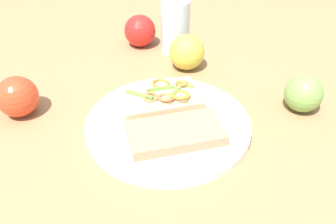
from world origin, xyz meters
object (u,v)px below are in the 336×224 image
(apple_0, at_px, (17,97))
(apple_3, at_px, (303,94))
(bread_slice_side, at_px, (176,133))
(drinking_glass, at_px, (175,27))
(apple_1, at_px, (140,31))
(sandwich, at_px, (162,98))
(apple_4, at_px, (187,52))
(plate, at_px, (168,124))

(apple_0, height_order, apple_3, apple_0)
(bread_slice_side, bearing_deg, drinking_glass, 74.83)
(apple_1, bearing_deg, sandwich, -64.19)
(apple_3, xyz_separation_m, drinking_glass, (-0.30, 0.19, 0.03))
(bread_slice_side, relative_size, apple_4, 1.97)
(plate, xyz_separation_m, apple_4, (-0.01, 0.22, 0.03))
(sandwich, bearing_deg, apple_3, -13.48)
(plate, height_order, apple_3, apple_3)
(apple_3, distance_m, apple_4, 0.27)
(bread_slice_side, relative_size, apple_3, 2.21)
(apple_1, bearing_deg, drinking_glass, -4.04)
(bread_slice_side, xyz_separation_m, apple_1, (-0.18, 0.35, 0.02))
(drinking_glass, bearing_deg, sandwich, -82.19)
(apple_4, bearing_deg, plate, -86.70)
(plate, distance_m, apple_0, 0.29)
(apple_1, bearing_deg, apple_4, -32.03)
(bread_slice_side, bearing_deg, plate, 91.22)
(apple_0, distance_m, apple_4, 0.37)
(sandwich, distance_m, drinking_glass, 0.27)
(apple_1, xyz_separation_m, drinking_glass, (0.09, -0.01, 0.02))
(sandwich, xyz_separation_m, apple_1, (-0.13, 0.27, 0.01))
(bread_slice_side, bearing_deg, apple_1, 88.02)
(drinking_glass, bearing_deg, apple_3, -32.14)
(plate, bearing_deg, bread_slice_side, -60.17)
(apple_3, bearing_deg, apple_4, 157.21)
(apple_4, bearing_deg, drinking_glass, 119.54)
(bread_slice_side, relative_size, apple_0, 2.05)
(plate, xyz_separation_m, apple_1, (-0.15, 0.31, 0.03))
(apple_0, distance_m, apple_1, 0.37)
(sandwich, bearing_deg, apple_0, 165.40)
(apple_1, height_order, apple_4, same)
(apple_1, relative_size, apple_4, 0.99)
(plate, bearing_deg, sandwich, 118.57)
(apple_3, bearing_deg, bread_slice_side, -143.19)
(apple_0, bearing_deg, plate, 5.92)
(apple_3, distance_m, drinking_glass, 0.35)
(bread_slice_side, distance_m, drinking_glass, 0.36)
(bread_slice_side, distance_m, apple_0, 0.31)
(apple_4, bearing_deg, apple_0, -137.02)
(plate, relative_size, bread_slice_side, 1.89)
(sandwich, height_order, apple_1, apple_1)
(apple_3, bearing_deg, apple_1, 153.72)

